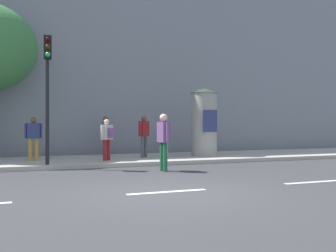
{
  "coord_description": "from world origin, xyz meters",
  "views": [
    {
      "loc": [
        -2.91,
        -7.67,
        1.45
      ],
      "look_at": [
        0.78,
        2.0,
        1.42
      ],
      "focal_mm": 40.74,
      "sensor_mm": 36.0,
      "label": 1
    }
  ],
  "objects_px": {
    "traffic_light": "(47,78)",
    "pedestrian_in_red_top": "(144,133)",
    "pedestrian_in_light_jacket": "(106,132)",
    "pedestrian_near_pole": "(164,137)",
    "pedestrian_with_bag": "(107,136)",
    "poster_column": "(204,121)",
    "pedestrian_with_backpack": "(164,134)",
    "pedestrian_in_dark_shirt": "(33,135)"
  },
  "relations": [
    {
      "from": "traffic_light",
      "to": "pedestrian_in_red_top",
      "type": "xyz_separation_m",
      "value": [
        3.76,
        1.58,
        -1.83
      ]
    },
    {
      "from": "pedestrian_in_light_jacket",
      "to": "pedestrian_in_red_top",
      "type": "bearing_deg",
      "value": -54.73
    },
    {
      "from": "pedestrian_near_pole",
      "to": "traffic_light",
      "type": "bearing_deg",
      "value": 152.15
    },
    {
      "from": "pedestrian_with_bag",
      "to": "pedestrian_in_red_top",
      "type": "height_order",
      "value": "pedestrian_in_red_top"
    },
    {
      "from": "poster_column",
      "to": "pedestrian_near_pole",
      "type": "distance_m",
      "value": 4.55
    },
    {
      "from": "pedestrian_near_pole",
      "to": "pedestrian_with_backpack",
      "type": "xyz_separation_m",
      "value": [
        1.28,
        3.37,
        0.01
      ]
    },
    {
      "from": "pedestrian_with_backpack",
      "to": "traffic_light",
      "type": "bearing_deg",
      "value": -160.97
    },
    {
      "from": "pedestrian_near_pole",
      "to": "pedestrian_with_backpack",
      "type": "relative_size",
      "value": 1.12
    },
    {
      "from": "pedestrian_in_red_top",
      "to": "pedestrian_in_dark_shirt",
      "type": "bearing_deg",
      "value": 177.23
    },
    {
      "from": "pedestrian_in_light_jacket",
      "to": "pedestrian_with_backpack",
      "type": "bearing_deg",
      "value": -38.89
    },
    {
      "from": "pedestrian_with_bag",
      "to": "pedestrian_in_red_top",
      "type": "distance_m",
      "value": 1.8
    },
    {
      "from": "poster_column",
      "to": "pedestrian_in_light_jacket",
      "type": "bearing_deg",
      "value": 156.09
    },
    {
      "from": "pedestrian_near_pole",
      "to": "pedestrian_with_bag",
      "type": "xyz_separation_m",
      "value": [
        -1.23,
        2.6,
        -0.03
      ]
    },
    {
      "from": "traffic_light",
      "to": "pedestrian_in_light_jacket",
      "type": "relative_size",
      "value": 2.48
    },
    {
      "from": "traffic_light",
      "to": "pedestrian_with_bag",
      "type": "height_order",
      "value": "traffic_light"
    },
    {
      "from": "traffic_light",
      "to": "pedestrian_with_backpack",
      "type": "bearing_deg",
      "value": 19.03
    },
    {
      "from": "pedestrian_near_pole",
      "to": "pedestrian_in_red_top",
      "type": "height_order",
      "value": "pedestrian_in_red_top"
    },
    {
      "from": "pedestrian_in_dark_shirt",
      "to": "pedestrian_in_light_jacket",
      "type": "bearing_deg",
      "value": 26.71
    },
    {
      "from": "pedestrian_with_bag",
      "to": "pedestrian_near_pole",
      "type": "bearing_deg",
      "value": -64.7
    },
    {
      "from": "poster_column",
      "to": "pedestrian_near_pole",
      "type": "bearing_deg",
      "value": -132.55
    },
    {
      "from": "pedestrian_in_dark_shirt",
      "to": "pedestrian_in_red_top",
      "type": "distance_m",
      "value": 4.15
    },
    {
      "from": "traffic_light",
      "to": "pedestrian_in_dark_shirt",
      "type": "bearing_deg",
      "value": 102.24
    },
    {
      "from": "poster_column",
      "to": "pedestrian_with_backpack",
      "type": "bearing_deg",
      "value": 178.72
    },
    {
      "from": "pedestrian_in_light_jacket",
      "to": "pedestrian_in_red_top",
      "type": "height_order",
      "value": "same"
    },
    {
      "from": "pedestrian_near_pole",
      "to": "pedestrian_in_red_top",
      "type": "xyz_separation_m",
      "value": [
        0.4,
        3.35,
        0.06
      ]
    },
    {
      "from": "pedestrian_near_pole",
      "to": "pedestrian_with_bag",
      "type": "bearing_deg",
      "value": 115.3
    },
    {
      "from": "pedestrian_in_red_top",
      "to": "traffic_light",
      "type": "bearing_deg",
      "value": -157.25
    },
    {
      "from": "pedestrian_with_bag",
      "to": "pedestrian_in_red_top",
      "type": "xyz_separation_m",
      "value": [
        1.63,
        0.75,
        0.09
      ]
    },
    {
      "from": "traffic_light",
      "to": "pedestrian_near_pole",
      "type": "bearing_deg",
      "value": -27.85
    },
    {
      "from": "traffic_light",
      "to": "pedestrian_near_pole",
      "type": "height_order",
      "value": "traffic_light"
    },
    {
      "from": "pedestrian_with_bag",
      "to": "pedestrian_in_light_jacket",
      "type": "xyz_separation_m",
      "value": [
        0.44,
        2.44,
        0.09
      ]
    },
    {
      "from": "poster_column",
      "to": "pedestrian_with_backpack",
      "type": "xyz_separation_m",
      "value": [
        -1.78,
        0.04,
        -0.51
      ]
    },
    {
      "from": "traffic_light",
      "to": "pedestrian_with_backpack",
      "type": "xyz_separation_m",
      "value": [
        4.63,
        1.6,
        -1.88
      ]
    },
    {
      "from": "pedestrian_with_bag",
      "to": "pedestrian_in_dark_shirt",
      "type": "bearing_deg",
      "value": 159.23
    },
    {
      "from": "traffic_light",
      "to": "poster_column",
      "type": "relative_size",
      "value": 1.46
    },
    {
      "from": "traffic_light",
      "to": "pedestrian_with_backpack",
      "type": "distance_m",
      "value": 5.25
    },
    {
      "from": "pedestrian_with_backpack",
      "to": "poster_column",
      "type": "bearing_deg",
      "value": -1.28
    },
    {
      "from": "traffic_light",
      "to": "poster_column",
      "type": "height_order",
      "value": "traffic_light"
    },
    {
      "from": "pedestrian_in_dark_shirt",
      "to": "pedestrian_in_light_jacket",
      "type": "xyz_separation_m",
      "value": [
        2.95,
        1.49,
        0.06
      ]
    },
    {
      "from": "pedestrian_with_bag",
      "to": "pedestrian_with_backpack",
      "type": "relative_size",
      "value": 0.94
    },
    {
      "from": "pedestrian_near_pole",
      "to": "pedestrian_in_dark_shirt",
      "type": "distance_m",
      "value": 5.16
    },
    {
      "from": "pedestrian_near_pole",
      "to": "pedestrian_in_dark_shirt",
      "type": "xyz_separation_m",
      "value": [
        -3.74,
        3.55,
        -0.0
      ]
    }
  ]
}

